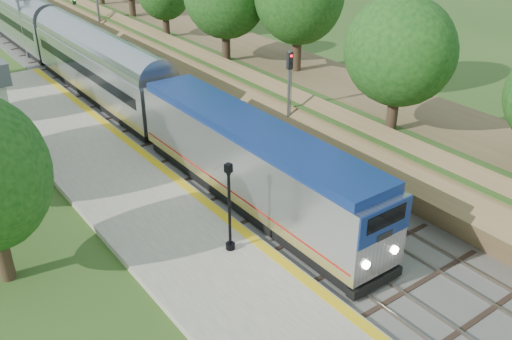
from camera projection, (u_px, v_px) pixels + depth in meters
trackbed at (46, 42)px, 63.26m from camera, size 9.50×170.00×0.28m
platform at (196, 254)px, 28.10m from camera, size 6.40×68.00×0.38m
yellow_stripe at (243, 231)px, 29.51m from camera, size 0.55×68.00×0.01m
embankment at (115, 15)px, 66.77m from camera, size 10.64×170.00×11.70m
signal_gantry at (59, 5)px, 57.73m from camera, size 8.40×0.38×6.20m
trees_behind_platform at (28, 174)px, 26.26m from camera, size 7.82×53.32×7.21m
train at (21, 21)px, 61.99m from camera, size 3.22×106.96×4.73m
lamppost_far at (229, 212)px, 27.18m from camera, size 0.46×0.46×4.70m
signal_farside at (289, 90)px, 37.07m from camera, size 0.37×0.30×6.78m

